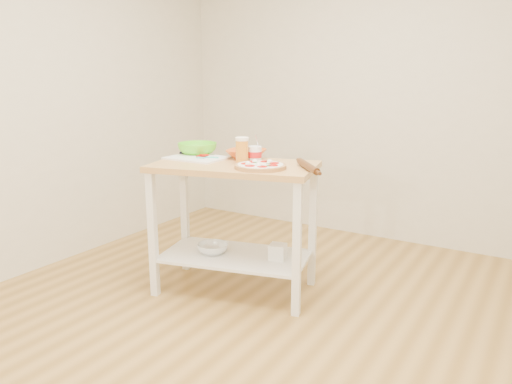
{
  "coord_description": "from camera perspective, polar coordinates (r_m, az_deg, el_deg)",
  "views": [
    {
      "loc": [
        1.36,
        -2.13,
        1.48
      ],
      "look_at": [
        -0.27,
        0.54,
        0.74
      ],
      "focal_mm": 35.0,
      "sensor_mm": 36.0,
      "label": 1
    }
  ],
  "objects": [
    {
      "name": "room_shell",
      "position": [
        2.53,
        -1.13,
        10.36
      ],
      "size": [
        4.04,
        4.54,
        2.74
      ],
      "color": "#A97F3E",
      "rests_on": "ground"
    },
    {
      "name": "prep_island",
      "position": [
        3.38,
        -2.48,
        -1.03
      ],
      "size": [
        1.19,
        0.83,
        0.9
      ],
      "rotation": [
        0.0,
        0.0,
        0.25
      ],
      "color": "tan",
      "rests_on": "ground"
    },
    {
      "name": "pizza",
      "position": [
        3.15,
        0.5,
        3.01
      ],
      "size": [
        0.33,
        0.33,
        0.05
      ],
      "rotation": [
        0.0,
        0.0,
        0.62
      ],
      "color": "tan",
      "rests_on": "prep_island"
    },
    {
      "name": "cutting_board",
      "position": [
        3.54,
        -6.72,
        3.94
      ],
      "size": [
        0.4,
        0.3,
        0.04
      ],
      "rotation": [
        0.0,
        0.0,
        -0.01
      ],
      "color": "white",
      "rests_on": "prep_island"
    },
    {
      "name": "spatula",
      "position": [
        3.49,
        -5.65,
        3.95
      ],
      "size": [
        0.14,
        0.09,
        0.01
      ],
      "rotation": [
        0.0,
        0.0,
        0.3
      ],
      "color": "#49CEB6",
      "rests_on": "cutting_board"
    },
    {
      "name": "knife",
      "position": [
        3.67,
        -7.3,
        4.39
      ],
      "size": [
        0.27,
        0.09,
        0.01
      ],
      "rotation": [
        0.0,
        0.0,
        0.21
      ],
      "color": "silver",
      "rests_on": "cutting_board"
    },
    {
      "name": "orange_bowl",
      "position": [
        3.52,
        -1.12,
        4.37
      ],
      "size": [
        0.3,
        0.3,
        0.06
      ],
      "primitive_type": "imported",
      "rotation": [
        0.0,
        0.0,
        0.14
      ],
      "color": "#D0561A",
      "rests_on": "prep_island"
    },
    {
      "name": "green_bowl",
      "position": [
        3.7,
        -6.71,
        4.91
      ],
      "size": [
        0.39,
        0.39,
        0.09
      ],
      "primitive_type": "imported",
      "rotation": [
        0.0,
        0.0,
        0.53
      ],
      "color": "#5DDD20",
      "rests_on": "prep_island"
    },
    {
      "name": "beer_pint",
      "position": [
        3.31,
        -1.61,
        4.78
      ],
      "size": [
        0.09,
        0.09,
        0.18
      ],
      "color": "orange",
      "rests_on": "prep_island"
    },
    {
      "name": "yogurt_tub",
      "position": [
        3.36,
        -0.12,
        4.33
      ],
      "size": [
        0.09,
        0.09,
        0.2
      ],
      "color": "white",
      "rests_on": "prep_island"
    },
    {
      "name": "rolling_pin",
      "position": [
        3.11,
        5.97,
        2.91
      ],
      "size": [
        0.28,
        0.31,
        0.04
      ],
      "primitive_type": "cylinder",
      "rotation": [
        1.57,
        0.0,
        0.73
      ],
      "color": "#4F2B12",
      "rests_on": "prep_island"
    },
    {
      "name": "shelf_glass_bowl",
      "position": [
        3.52,
        -4.98,
        -6.45
      ],
      "size": [
        0.22,
        0.22,
        0.07
      ],
      "primitive_type": "imported",
      "rotation": [
        0.0,
        0.0,
        -0.04
      ],
      "color": "silver",
      "rests_on": "prep_island"
    },
    {
      "name": "shelf_bin",
      "position": [
        3.39,
        2.5,
        -6.85
      ],
      "size": [
        0.13,
        0.13,
        0.11
      ],
      "primitive_type": "cube",
      "rotation": [
        0.0,
        0.0,
        0.25
      ],
      "color": "white",
      "rests_on": "prep_island"
    }
  ]
}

